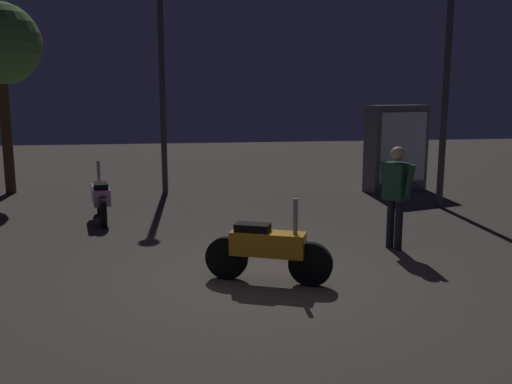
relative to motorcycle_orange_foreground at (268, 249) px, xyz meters
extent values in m
plane|color=#4C443D|center=(-0.17, 0.08, -0.44)|extent=(40.00, 40.00, 0.00)
cylinder|color=black|center=(-0.50, 0.21, -0.16)|extent=(0.56, 0.31, 0.56)
cylinder|color=black|center=(0.51, -0.21, -0.16)|extent=(0.56, 0.31, 0.56)
cube|color=orange|center=(0.00, 0.00, 0.07)|extent=(0.99, 0.64, 0.30)
cube|color=black|center=(-0.18, 0.08, 0.27)|extent=(0.50, 0.39, 0.10)
cylinder|color=gray|center=(0.33, -0.14, 0.45)|extent=(0.08, 0.08, 0.45)
sphere|color=#F2EABF|center=(0.42, -0.17, 0.12)|extent=(0.12, 0.12, 0.12)
cylinder|color=black|center=(-2.42, 3.33, -0.16)|extent=(0.20, 0.57, 0.56)
cylinder|color=black|center=(-2.61, 4.41, -0.16)|extent=(0.20, 0.57, 0.56)
cube|color=#C68CB7|center=(-2.52, 3.87, 0.07)|extent=(0.46, 0.99, 0.30)
cube|color=black|center=(-2.48, 3.67, 0.27)|extent=(0.31, 0.48, 0.10)
cylinder|color=gray|center=(-2.58, 4.21, 0.45)|extent=(0.07, 0.07, 0.45)
sphere|color=#F2EABF|center=(-2.60, 4.31, 0.12)|extent=(0.12, 0.12, 0.12)
cylinder|color=black|center=(2.18, 1.30, -0.05)|extent=(0.12, 0.12, 0.78)
cylinder|color=black|center=(2.25, 1.15, -0.05)|extent=(0.12, 0.12, 0.78)
cube|color=#1E3F2D|center=(2.21, 1.22, 0.63)|extent=(0.38, 0.43, 0.58)
sphere|color=tan|center=(2.21, 1.22, 1.05)|extent=(0.21, 0.21, 0.21)
cylinder|color=#1E3F2D|center=(2.10, 1.44, 0.66)|extent=(0.16, 0.20, 0.53)
cylinder|color=#1E3F2D|center=(2.33, 1.01, 0.66)|extent=(0.16, 0.20, 0.53)
cylinder|color=#38383D|center=(-1.35, 6.74, 1.89)|extent=(0.14, 0.14, 4.65)
cylinder|color=#38383D|center=(4.44, 4.15, 2.19)|extent=(0.14, 0.14, 5.25)
cylinder|color=#4C331E|center=(-5.04, 7.24, 0.99)|extent=(0.24, 0.24, 2.86)
cube|color=#595960|center=(4.28, 6.19, 0.61)|extent=(1.68, 0.95, 2.10)
cube|color=white|center=(4.36, 5.94, 0.66)|extent=(1.30, 0.44, 1.68)
camera|label=1|loc=(-1.18, -6.73, 1.97)|focal=39.00mm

